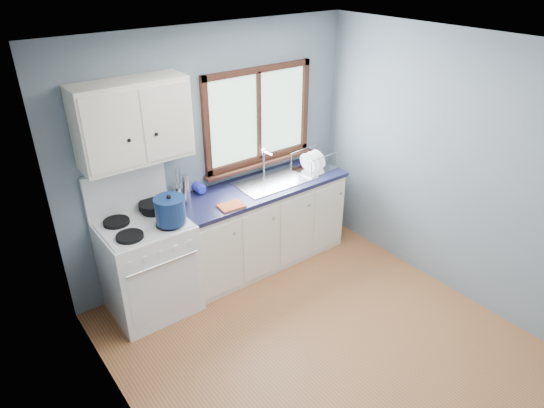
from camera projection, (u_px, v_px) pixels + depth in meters
floor at (330, 353)px, 4.18m from camera, size 3.20×3.60×0.02m
ceiling at (353, 53)px, 2.99m from camera, size 3.20×3.60×0.02m
wall_back at (213, 154)px, 4.86m from camera, size 3.20×0.02×2.50m
wall_left at (133, 316)px, 2.73m from camera, size 0.02×3.60×2.50m
wall_right at (467, 173)px, 4.44m from camera, size 0.02×3.60×2.50m
gas_range at (148, 264)px, 4.47m from camera, size 0.76×0.69×1.36m
base_cabinets at (262, 228)px, 5.22m from camera, size 1.85×0.60×0.88m
countertop at (261, 187)px, 4.99m from camera, size 1.89×0.64×0.04m
sink at (275, 186)px, 5.10m from camera, size 0.84×0.46×0.44m
window at (259, 123)px, 5.01m from camera, size 1.36×0.10×1.03m
upper_cabinets at (133, 122)px, 4.02m from camera, size 0.95×0.35×0.70m
skillet at (154, 205)px, 4.46m from camera, size 0.43×0.33×0.05m
stockpot at (170, 210)px, 4.18m from camera, size 0.34×0.34×0.27m
utensil_crock at (180, 193)px, 4.65m from camera, size 0.13×0.13×0.39m
thermos at (186, 190)px, 4.55m from camera, size 0.07×0.07×0.30m
soap_bottle at (202, 183)px, 4.72m from camera, size 0.11×0.11×0.27m
dish_towel at (231, 206)px, 4.56m from camera, size 0.25×0.19×0.02m
dish_rack at (313, 165)px, 5.29m from camera, size 0.45×0.36×0.22m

